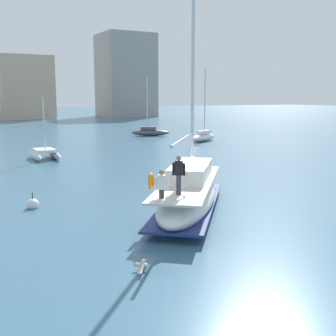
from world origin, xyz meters
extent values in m
plane|color=#38607A|center=(0.00, 0.00, 0.00)|extent=(400.00, 400.00, 0.00)
ellipsoid|color=white|center=(-0.31, -0.70, 0.70)|extent=(7.91, 8.97, 1.40)
cube|color=navy|center=(-0.31, -0.70, 0.39)|extent=(7.81, 8.83, 0.10)
cube|color=beige|center=(-0.31, -0.70, 1.44)|extent=(7.46, 8.47, 0.08)
cube|color=white|center=(0.14, -0.14, 1.83)|extent=(4.03, 4.41, 0.70)
cylinder|color=silver|center=(0.44, 0.23, 6.49)|extent=(0.16, 0.16, 10.03)
cylinder|color=#B7B7BC|center=(-1.37, -2.00, 3.60)|extent=(3.72, 4.55, 0.12)
cylinder|color=silver|center=(2.47, 2.73, 1.95)|extent=(0.74, 0.61, 0.06)
torus|color=orange|center=(-2.89, -2.01, 1.95)|extent=(0.55, 0.63, 0.70)
cylinder|color=#33333D|center=(-2.13, -2.94, 1.88)|extent=(0.20, 0.20, 0.80)
cube|color=black|center=(-2.13, -2.94, 2.56)|extent=(0.37, 0.36, 0.56)
sphere|color=#9E7051|center=(-2.13, -2.94, 2.95)|extent=(0.20, 0.20, 0.20)
cylinder|color=black|center=(-2.30, -2.80, 2.51)|extent=(0.09, 0.09, 0.50)
cylinder|color=black|center=(-1.96, -3.07, 2.51)|extent=(0.09, 0.09, 0.50)
cylinder|color=#33333D|center=(-3.01, -3.15, 1.66)|extent=(0.20, 0.20, 0.35)
cube|color=white|center=(-3.01, -3.15, 2.11)|extent=(0.37, 0.36, 0.56)
sphere|color=#9E7051|center=(-3.01, -3.15, 2.50)|extent=(0.20, 0.20, 0.20)
cylinder|color=white|center=(-3.18, -3.01, 2.06)|extent=(0.09, 0.09, 0.50)
cylinder|color=white|center=(-2.84, -3.29, 2.06)|extent=(0.09, 0.09, 0.50)
torus|color=silver|center=(-1.98, -2.75, 2.10)|extent=(0.63, 0.53, 0.76)
ellipsoid|color=white|center=(-1.50, 19.99, 0.34)|extent=(0.49, 4.26, 0.69)
ellipsoid|color=white|center=(-3.11, 19.97, 0.34)|extent=(0.49, 4.26, 0.69)
cube|color=white|center=(-2.30, 19.98, 0.79)|extent=(1.62, 2.35, 0.24)
cylinder|color=silver|center=(-2.30, 19.66, 3.11)|extent=(0.12, 0.12, 4.40)
ellipsoid|color=#4C4C51|center=(15.70, 35.91, 0.42)|extent=(5.08, 3.77, 0.84)
cube|color=#4C4C51|center=(15.48, 36.05, 1.04)|extent=(2.19, 1.77, 0.40)
cylinder|color=silver|center=(15.37, 36.12, 4.42)|extent=(0.13, 0.13, 7.16)
ellipsoid|color=white|center=(17.96, 26.17, 0.45)|extent=(5.49, 3.71, 0.89)
cube|color=white|center=(18.21, 26.30, 1.09)|extent=(2.35, 1.77, 0.40)
cylinder|color=silver|center=(18.33, 26.36, 4.82)|extent=(0.14, 0.14, 7.86)
ellipsoid|color=silver|center=(-5.15, -5.95, 0.17)|extent=(0.40, 0.35, 0.16)
sphere|color=silver|center=(-5.31, -5.85, 0.20)|extent=(0.11, 0.11, 0.11)
cone|color=gold|center=(-5.36, -5.81, 0.19)|extent=(0.08, 0.07, 0.04)
cube|color=#9E9993|center=(-5.32, -6.20, 0.19)|extent=(0.44, 0.56, 0.15)
cube|color=#9E9993|center=(-4.98, -5.71, 0.19)|extent=(0.44, 0.56, 0.15)
sphere|color=silver|center=(-6.60, 3.49, 0.18)|extent=(0.58, 0.58, 0.58)
cylinder|color=black|center=(-6.60, 3.49, 0.48)|extent=(0.04, 0.04, 0.60)
cube|color=#C6AD8E|center=(9.67, 94.01, 7.47)|extent=(12.20, 14.23, 14.93)
cube|color=gray|center=(35.89, 91.84, 10.83)|extent=(13.16, 12.87, 21.66)
camera|label=1|loc=(-10.55, -17.56, 5.36)|focal=46.18mm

